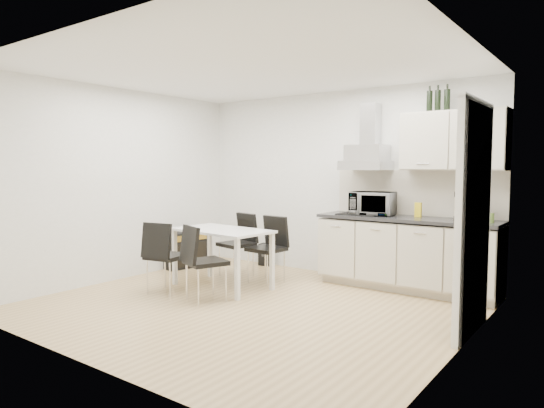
# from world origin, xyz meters

# --- Properties ---
(ground) EXTENTS (4.50, 4.50, 0.00)m
(ground) POSITION_xyz_m (0.00, 0.00, 0.00)
(ground) COLOR tan
(ground) RESTS_ON ground
(wall_back) EXTENTS (4.50, 0.10, 2.60)m
(wall_back) POSITION_xyz_m (0.00, 2.00, 1.30)
(wall_back) COLOR white
(wall_back) RESTS_ON ground
(wall_front) EXTENTS (4.50, 0.10, 2.60)m
(wall_front) POSITION_xyz_m (0.00, -2.00, 1.30)
(wall_front) COLOR white
(wall_front) RESTS_ON ground
(wall_left) EXTENTS (0.10, 4.00, 2.60)m
(wall_left) POSITION_xyz_m (-2.25, 0.00, 1.30)
(wall_left) COLOR white
(wall_left) RESTS_ON ground
(wall_right) EXTENTS (0.10, 4.00, 2.60)m
(wall_right) POSITION_xyz_m (2.25, 0.00, 1.30)
(wall_right) COLOR white
(wall_right) RESTS_ON ground
(ceiling) EXTENTS (4.50, 4.50, 0.00)m
(ceiling) POSITION_xyz_m (0.00, 0.00, 2.60)
(ceiling) COLOR white
(ceiling) RESTS_ON wall_back
(doorway) EXTENTS (0.08, 1.04, 2.10)m
(doorway) POSITION_xyz_m (2.21, 0.55, 1.05)
(doorway) COLOR white
(doorway) RESTS_ON ground
(kitchenette) EXTENTS (2.22, 0.64, 2.52)m
(kitchenette) POSITION_xyz_m (1.19, 1.73, 0.83)
(kitchenette) COLOR beige
(kitchenette) RESTS_ON ground
(dining_table) EXTENTS (1.30, 0.81, 0.75)m
(dining_table) POSITION_xyz_m (-0.80, 0.45, 0.66)
(dining_table) COLOR white
(dining_table) RESTS_ON ground
(chair_far_left) EXTENTS (0.53, 0.58, 0.88)m
(chair_far_left) POSITION_xyz_m (-1.08, 1.06, 0.44)
(chair_far_left) COLOR black
(chair_far_left) RESTS_ON ground
(chair_far_right) EXTENTS (0.48, 0.54, 0.88)m
(chair_far_right) POSITION_xyz_m (-0.50, 0.98, 0.44)
(chair_far_right) COLOR black
(chair_far_right) RESTS_ON ground
(chair_near_left) EXTENTS (0.52, 0.57, 0.88)m
(chair_near_left) POSITION_xyz_m (-1.17, -0.15, 0.44)
(chair_near_left) COLOR black
(chair_near_left) RESTS_ON ground
(chair_near_right) EXTENTS (0.59, 0.63, 0.88)m
(chair_near_right) POSITION_xyz_m (-0.53, -0.13, 0.44)
(chair_near_right) COLOR black
(chair_near_right) RESTS_ON ground
(guitar_amp) EXTENTS (0.40, 0.70, 0.55)m
(guitar_amp) POSITION_xyz_m (-2.09, 1.03, 0.28)
(guitar_amp) COLOR black
(guitar_amp) RESTS_ON ground
(floor_speaker) EXTENTS (0.23, 0.22, 0.34)m
(floor_speaker) POSITION_xyz_m (-1.19, 1.90, 0.17)
(floor_speaker) COLOR black
(floor_speaker) RESTS_ON ground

